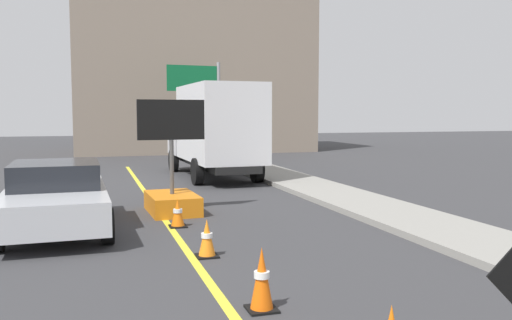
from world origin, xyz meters
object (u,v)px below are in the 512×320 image
Objects in this scene: highway_guide_sign at (204,93)px; traffic_cone_far_lane at (207,238)px; pickup_car at (56,196)px; traffic_cone_curbside at (178,213)px; arrow_board_trailer at (172,193)px; traffic_cone_mid_lane at (262,279)px; box_truck at (214,128)px.

traffic_cone_far_lane is at bearing -101.59° from highway_guide_sign.
pickup_car is 17.16m from highway_guide_sign.
arrow_board_trailer is at bearing 85.52° from traffic_cone_curbside.
highway_guide_sign is at bearing 75.33° from arrow_board_trailer.
pickup_car is at bearing 170.07° from traffic_cone_curbside.
traffic_cone_far_lane is (-0.12, 2.59, -0.07)m from traffic_cone_mid_lane.
arrow_board_trailer is 4.27× the size of traffic_cone_far_lane.
arrow_board_trailer is 15.22m from highway_guide_sign.
traffic_cone_far_lane is 1.06× the size of traffic_cone_curbside.
box_truck is 9.46m from pickup_car.
highway_guide_sign is at bearing 78.41° from traffic_cone_far_lane.
traffic_cone_curbside is at bearing -107.72° from box_truck.
highway_guide_sign is at bearing 80.12° from traffic_cone_mid_lane.
arrow_board_trailer is at bearing 90.71° from traffic_cone_mid_lane.
traffic_cone_far_lane is (-3.82, -18.63, -3.11)m from highway_guide_sign.
pickup_car is 7.57× the size of traffic_cone_curbside.
traffic_cone_far_lane is at bearing -87.87° from traffic_cone_curbside.
traffic_cone_far_lane is (-0.04, -4.19, -0.17)m from arrow_board_trailer.
arrow_board_trailer is at bearing -104.67° from highway_guide_sign.
traffic_cone_curbside is at bearing -94.48° from arrow_board_trailer.
box_truck is 10.92× the size of traffic_cone_far_lane.
arrow_board_trailer is 6.78m from traffic_cone_mid_lane.
arrow_board_trailer is 0.54× the size of highway_guide_sign.
arrow_board_trailer is 0.39× the size of box_truck.
box_truck reaches higher than traffic_cone_curbside.
arrow_board_trailer is 7.22m from box_truck.
box_truck is at bearing 72.28° from traffic_cone_curbside.
traffic_cone_far_lane is at bearing 92.74° from traffic_cone_mid_lane.
arrow_board_trailer is 4.20m from traffic_cone_far_lane.
traffic_cone_curbside is (-0.09, 2.50, -0.02)m from traffic_cone_far_lane.
box_truck is 8.90× the size of traffic_cone_mid_lane.
highway_guide_sign is 19.27m from traffic_cone_far_lane.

